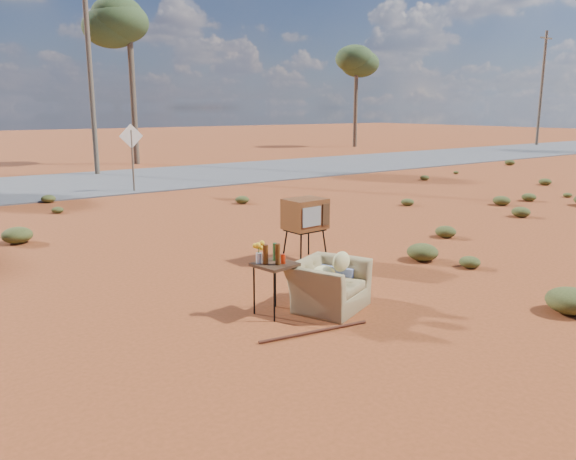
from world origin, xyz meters
TOP-DOWN VIEW (x-y plane):
  - ground at (0.00, 0.00)m, footprint 140.00×140.00m
  - highway at (0.00, 15.00)m, footprint 140.00×7.00m
  - armchair at (-0.21, -0.03)m, footprint 1.29×1.14m
  - tv_unit at (0.96, 2.07)m, footprint 0.73×0.61m
  - side_table at (-1.03, 0.18)m, footprint 0.56×0.56m
  - rusty_bar at (-0.97, -0.67)m, footprint 1.46×0.28m
  - road_sign at (1.50, 12.00)m, footprint 0.78×0.06m
  - eucalyptus_center at (5.00, 21.00)m, footprint 3.20×3.20m
  - eucalyptus_right at (22.00, 24.00)m, footprint 3.20×3.20m
  - utility_pole_center at (2.00, 17.50)m, footprint 1.40×0.20m
  - utility_pole_east at (34.00, 17.50)m, footprint 1.40×0.20m
  - scrub_patch at (-0.82, 4.41)m, footprint 17.49×8.07m

SIDE VIEW (x-z plane):
  - ground at x=0.00m, z-range 0.00..0.00m
  - rusty_bar at x=-0.97m, z-range 0.00..0.04m
  - highway at x=0.00m, z-range 0.00..0.04m
  - scrub_patch at x=-0.82m, z-range -0.03..0.30m
  - armchair at x=-0.21m, z-range -0.03..0.84m
  - side_table at x=-1.03m, z-range 0.23..1.22m
  - tv_unit at x=0.96m, z-range 0.27..1.39m
  - road_sign at x=1.50m, z-range 0.41..2.60m
  - utility_pole_center at x=2.00m, z-range 0.15..8.15m
  - utility_pole_east at x=34.00m, z-range 0.15..8.15m
  - eucalyptus_right at x=22.00m, z-range 2.39..9.49m
  - eucalyptus_center at x=5.00m, z-range 2.63..10.23m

